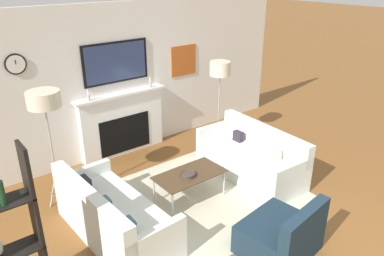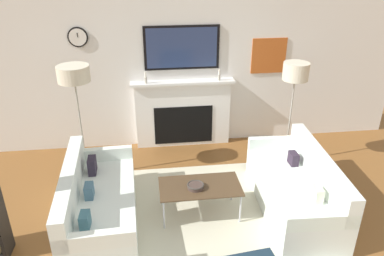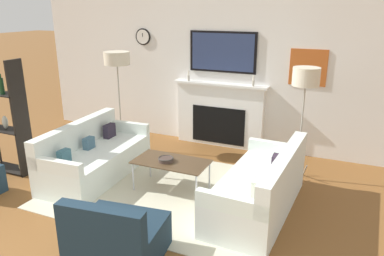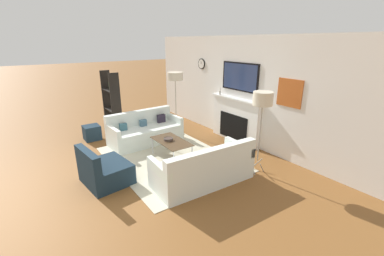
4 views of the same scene
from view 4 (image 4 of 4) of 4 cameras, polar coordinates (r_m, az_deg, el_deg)
The scene contains 12 objects.
ground_plane at distance 5.31m, azimuth -31.14°, elevation -13.09°, with size 60.00×60.00×0.00m, color brown.
fireplace_wall at distance 6.81m, azimuth 10.53°, elevation 7.13°, with size 7.58×0.28×2.70m.
area_rug at distance 5.94m, azimuth -4.92°, elevation -6.81°, with size 3.15×2.42×0.01m.
couch_left at distance 6.88m, azimuth -10.39°, elevation -0.86°, with size 0.90×1.89×0.81m.
couch_right at distance 4.87m, azimuth 2.69°, elevation -9.13°, with size 0.90×1.93×0.81m.
armchair at distance 5.15m, azimuth -18.95°, elevation -9.03°, with size 0.96×0.86×0.74m.
coffee_table at distance 5.79m, azimuth -4.61°, elevation -3.13°, with size 1.03×0.55×0.44m.
decorative_bowl at distance 5.80m, azimuth -5.28°, elevation -2.45°, with size 0.22×0.22×0.06m.
floor_lamp_left at distance 7.35m, azimuth -3.74°, elevation 11.22°, with size 0.44×0.44×1.74m.
floor_lamp_right at distance 5.02m, azimuth 15.46°, elevation 6.02°, with size 0.38×0.38×1.68m.
shelf_unit at distance 7.82m, azimuth -17.38°, elevation 4.87°, with size 0.79×0.28×1.76m.
ottoman at distance 7.50m, azimuth -21.34°, elevation -0.95°, with size 0.41×0.41×0.39m.
Camera 4 is at (4.65, -0.01, 2.56)m, focal length 24.00 mm.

